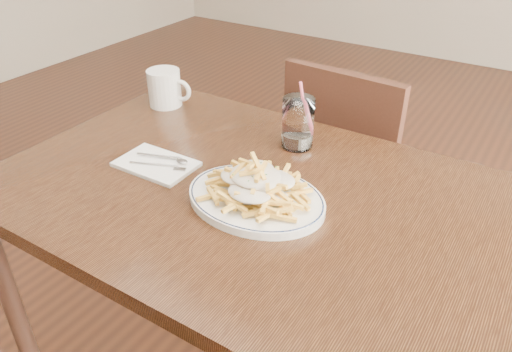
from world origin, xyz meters
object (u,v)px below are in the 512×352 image
Objects in this scene: table at (250,215)px; chair_far at (348,167)px; fries_plate at (256,199)px; water_glass at (298,126)px; coffee_mug at (165,88)px; loaded_fries at (256,181)px.

table is 1.39× the size of chair_far.
chair_far is at bearing 93.82° from fries_plate.
table is 0.66m from chair_far.
water_glass is 1.29× the size of coffee_mug.
coffee_mug is (-0.48, 0.26, 0.13)m from table.
water_glass is (-0.05, 0.28, 0.00)m from loaded_fries.
table is 0.28m from water_glass.
chair_far is 0.68m from coffee_mug.
coffee_mug is (-0.52, 0.30, 0.04)m from fries_plate.
coffee_mug is (-0.47, 0.02, -0.00)m from water_glass.
coffee_mug is (-0.48, -0.37, 0.32)m from chair_far.
table is 5.10× the size of loaded_fries.
chair_far is 0.50m from water_glass.
fries_plate is (0.04, -0.04, 0.09)m from table.
fries_plate is at bearing 180.00° from loaded_fries.
chair_far is 3.68× the size of loaded_fries.
water_glass is (-0.01, -0.39, 0.32)m from chair_far.
water_glass is at bearing -2.22° from coffee_mug.
fries_plate is 2.74× the size of coffee_mug.
chair_far is at bearing 37.75° from coffee_mug.
chair_far reaches higher than coffee_mug.
coffee_mug reaches higher than fries_plate.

